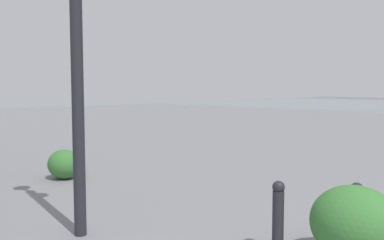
% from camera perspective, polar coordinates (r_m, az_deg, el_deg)
% --- Properties ---
extents(bollard_near, '(0.13, 0.13, 0.76)m').
position_cam_1_polar(bollard_near, '(4.65, 21.66, -12.40)').
color(bollard_near, '#232328').
rests_on(bollard_near, ground).
extents(bollard_mid, '(0.13, 0.13, 0.77)m').
position_cam_1_polar(bollard_mid, '(4.49, 11.78, -12.77)').
color(bollard_mid, '#232328').
rests_on(bollard_mid, ground).
extents(shrub_low, '(0.89, 0.80, 0.76)m').
position_cam_1_polar(shrub_low, '(4.52, 21.53, -13.14)').
color(shrub_low, '#387533').
rests_on(shrub_low, ground).
extents(shrub_round, '(0.66, 0.59, 0.56)m').
position_cam_1_polar(shrub_round, '(8.23, -17.23, -5.84)').
color(shrub_round, '#387533').
rests_on(shrub_round, ground).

